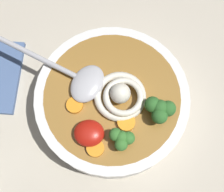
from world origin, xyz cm
name	(u,v)px	position (x,y,z in cm)	size (l,w,h in cm)	color
table_slab	(102,101)	(0.00, 0.00, 1.30)	(102.78, 102.78, 2.59)	#BCB29E
soup_bowl	(112,102)	(1.73, -1.35, 5.55)	(22.48, 22.48, 5.72)	white
noodle_pile	(121,96)	(3.00, -1.56, 9.34)	(8.15, 7.99, 3.28)	silver
soup_spoon	(79,78)	(-3.15, 0.79, 9.12)	(17.12, 10.03, 1.60)	#B7B7BC
chili_sauce_dollop	(89,133)	(-0.98, -7.11, 9.25)	(4.14, 3.72, 1.86)	#B2190F
broccoli_floret_beside_noodles	(160,109)	(8.32, -3.45, 10.44)	(4.29, 3.70, 3.40)	#7A9E60
broccoli_floret_rear	(122,139)	(3.43, -7.69, 10.05)	(3.49, 3.01, 2.76)	#7A9E60
carrot_slice_beside_chili	(99,148)	(0.45, -8.99, 8.64)	(2.40, 2.40, 0.65)	orange
carrot_slice_right	(75,105)	(-3.42, -3.17, 8.62)	(2.37, 2.37, 0.60)	orange
carrot_slice_center	(126,122)	(3.96, -5.18, 8.71)	(2.47, 2.47, 0.79)	orange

